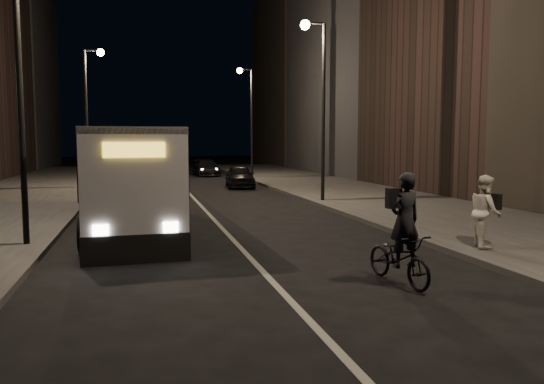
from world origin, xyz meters
TOP-DOWN VIEW (x-y plane):
  - ground at (0.00, 0.00)m, footprint 180.00×180.00m
  - sidewalk_right at (8.50, 14.00)m, footprint 7.00×70.00m
  - sidewalk_left at (-8.50, 14.00)m, footprint 7.00×70.00m
  - building_row_right at (16.00, 27.50)m, footprint 8.00×61.00m
  - streetlight_right_mid at (5.33, 12.00)m, footprint 1.20×0.44m
  - streetlight_right_far at (5.33, 28.00)m, footprint 1.20×0.44m
  - streetlight_left_near at (-5.33, 4.00)m, footprint 1.20×0.44m
  - streetlight_left_far at (-5.33, 22.00)m, footprint 1.20×0.44m
  - city_bus at (-2.94, 7.53)m, footprint 3.16×12.10m
  - cyclist_on_bicycle at (2.48, -1.56)m, footprint 0.99×2.07m
  - pedestrian_woman at (6.00, 0.62)m, footprint 0.98×1.10m
  - car_near at (3.40, 21.22)m, footprint 2.03×4.23m
  - car_mid at (-0.97, 27.00)m, footprint 1.63×4.11m
  - car_far at (2.72, 32.77)m, footprint 2.09×4.68m

SIDE VIEW (x-z plane):
  - ground at x=0.00m, z-range 0.00..0.00m
  - sidewalk_right at x=8.50m, z-range 0.00..0.16m
  - sidewalk_left at x=-8.50m, z-range 0.00..0.16m
  - car_mid at x=-0.97m, z-range 0.00..1.33m
  - car_far at x=2.72m, z-range 0.00..1.33m
  - car_near at x=3.40m, z-range 0.00..1.39m
  - cyclist_on_bicycle at x=2.48m, z-range -0.38..1.91m
  - pedestrian_woman at x=6.00m, z-range 0.16..2.04m
  - city_bus at x=-2.94m, z-range 0.14..3.38m
  - streetlight_right_mid at x=5.33m, z-range 1.30..9.42m
  - streetlight_right_far at x=5.33m, z-range 1.30..9.42m
  - streetlight_left_near at x=-5.33m, z-range 1.30..9.42m
  - streetlight_left_far at x=-5.33m, z-range 1.30..9.42m
  - building_row_right at x=16.00m, z-range 0.00..21.00m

